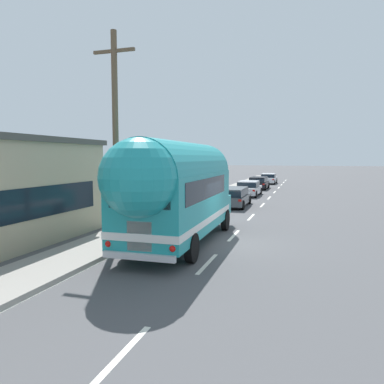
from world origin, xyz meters
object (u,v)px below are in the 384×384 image
(car_lead, at_px, (234,196))
(car_third, at_px, (259,182))
(car_fourth, at_px, (269,178))
(utility_pole, at_px, (116,135))
(painted_bus, at_px, (177,188))
(car_second, at_px, (249,188))

(car_lead, relative_size, car_third, 1.02)
(car_third, distance_m, car_fourth, 8.99)
(utility_pole, xyz_separation_m, painted_bus, (2.63, -0.01, -2.12))
(car_second, relative_size, car_fourth, 1.01)
(painted_bus, relative_size, car_lead, 2.22)
(car_third, relative_size, car_fourth, 0.97)
(car_second, height_order, car_third, same)
(painted_bus, height_order, car_second, painted_bus)
(car_second, distance_m, car_third, 7.44)
(painted_bus, xyz_separation_m, car_second, (-0.26, 20.06, -1.56))
(utility_pole, bearing_deg, painted_bus, -0.12)
(painted_bus, xyz_separation_m, car_third, (-0.25, 27.50, -1.52))
(car_fourth, bearing_deg, painted_bus, -89.88)
(utility_pole, height_order, car_third, utility_pole)
(painted_bus, height_order, car_third, painted_bus)
(car_lead, height_order, car_second, same)
(painted_bus, bearing_deg, car_second, 90.73)
(car_lead, relative_size, car_fourth, 0.99)
(utility_pole, relative_size, car_third, 1.88)
(car_second, xyz_separation_m, car_third, (0.01, 7.44, 0.04))
(painted_bus, bearing_deg, car_fourth, 90.12)
(painted_bus, height_order, car_fourth, painted_bus)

